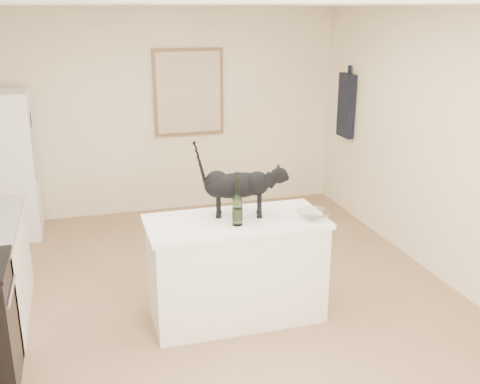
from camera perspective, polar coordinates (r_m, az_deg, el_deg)
name	(u,v)px	position (r m, az deg, el deg)	size (l,w,h in m)	color
floor	(220,306)	(5.25, -2.07, -11.35)	(5.50, 5.50, 0.00)	#92744D
ceiling	(216,5)	(4.58, -2.45, 18.33)	(5.50, 5.50, 0.00)	white
wall_back	(166,113)	(7.39, -7.48, 7.93)	(4.50, 4.50, 0.00)	beige
wall_front	(387,347)	(2.39, 14.59, -14.90)	(4.50, 4.50, 0.00)	beige
wall_right	(449,150)	(5.71, 20.30, 3.99)	(5.50, 5.50, 0.00)	beige
island_base	(236,271)	(4.90, -0.40, -7.92)	(1.44, 0.67, 0.86)	white
island_top	(236,222)	(4.72, -0.41, -3.00)	(1.50, 0.70, 0.04)	white
fridge	(4,166)	(7.06, -22.63, 2.47)	(0.68, 0.68, 1.70)	white
artwork_frame	(189,92)	(7.37, -5.19, 9.95)	(0.90, 0.03, 1.10)	brown
artwork_canvas	(189,93)	(7.35, -5.16, 9.93)	(0.82, 0.00, 1.02)	beige
hanging_garment	(346,106)	(7.37, 10.64, 8.54)	(0.08, 0.34, 0.80)	black
black_cat	(238,189)	(4.72, -0.24, 0.34)	(0.69, 0.21, 0.48)	black
wine_bottle	(237,202)	(4.53, -0.26, -1.02)	(0.08, 0.08, 0.39)	#255120
glass_bowl	(314,215)	(4.77, 7.41, -2.29)	(0.26, 0.26, 0.06)	silver
fridge_paper	(31,120)	(6.95, -20.27, 6.83)	(0.01, 0.15, 0.19)	beige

